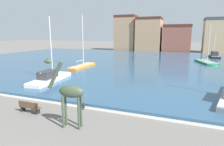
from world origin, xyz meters
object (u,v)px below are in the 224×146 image
Objects in this scene: sailboat_black at (214,56)px; mooring_bollard at (83,106)px; park_bench at (29,107)px; sailboat_green at (207,63)px; sailboat_orange at (84,66)px; giraffe_statue at (69,93)px; sailboat_white at (53,78)px.

mooring_bollard is (-13.98, -40.35, -0.34)m from sailboat_black.
park_bench is at bearing -112.40° from sailboat_black.
sailboat_green is at bearing -101.29° from sailboat_black.
mooring_bollard is (9.11, -16.51, -0.15)m from sailboat_orange.
giraffe_statue is 2.53× the size of park_bench.
sailboat_white is at bearing 117.42° from park_bench.
giraffe_statue is 0.50× the size of sailboat_orange.
park_bench is at bearing 168.71° from giraffe_statue.
park_bench is at bearing -73.22° from sailboat_orange.
park_bench is (4.37, -8.42, -0.07)m from sailboat_white.
sailboat_green is 33.66m from park_bench.
sailboat_white is 0.93× the size of sailboat_orange.
sailboat_white reaches higher than sailboat_black.
sailboat_white is (-8.58, 9.26, -1.76)m from giraffe_statue.
park_bench reaches higher than mooring_bollard.
sailboat_orange is (-23.09, -23.83, -0.19)m from sailboat_black.
park_bench is (5.61, -18.59, 0.09)m from sailboat_orange.
giraffe_statue reaches higher than mooring_bollard.
giraffe_statue is 0.54× the size of sailboat_white.
sailboat_green reaches higher than sailboat_black.
mooring_bollard is 0.28× the size of park_bench.
sailboat_green is 23.64m from sailboat_orange.
mooring_bollard is (7.88, -6.35, -0.31)m from sailboat_white.
sailboat_orange is 18.86m from mooring_bollard.
sailboat_green is (-2.46, -12.30, -0.21)m from sailboat_black.
giraffe_statue is 12.75m from sailboat_white.
sailboat_black is 14.44× the size of mooring_bollard.
sailboat_green reaches higher than park_bench.
sailboat_white is at bearing 141.15° from mooring_bollard.
sailboat_green is (10.82, 30.96, -1.94)m from giraffe_statue.
park_bench is at bearing -116.52° from sailboat_green.
sailboat_white reaches higher than park_bench.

